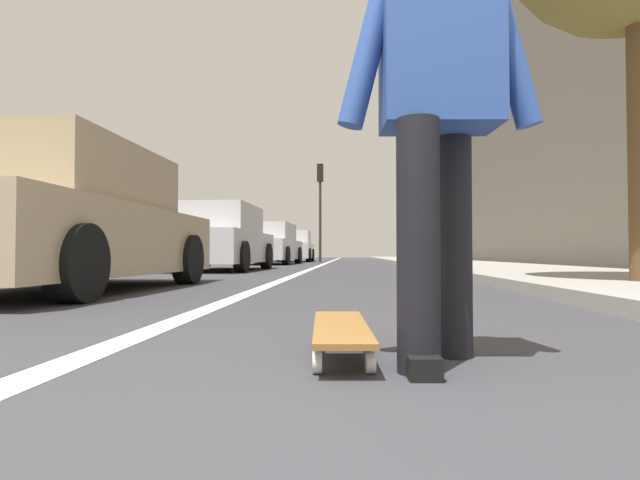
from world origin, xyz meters
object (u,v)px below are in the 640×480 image
traffic_light (320,195)px  parked_car_far (270,245)px  parked_car_end (293,247)px  skateboard (341,330)px  skater_person (438,95)px  parked_car_near (65,223)px  parked_car_mid (220,239)px

traffic_light → parked_car_far: bearing=160.6°
parked_car_far → parked_car_end: size_ratio=1.04×
skateboard → skater_person: skater_person is taller
skater_person → parked_car_end: size_ratio=0.37×
parked_car_near → traffic_light: (17.59, -1.55, 2.36)m
parked_car_mid → traffic_light: 11.63m
parked_car_near → traffic_light: size_ratio=0.91×
parked_car_mid → traffic_light: size_ratio=0.93×
skater_person → parked_car_far: 16.69m
skater_person → parked_car_end: skater_person is taller
skateboard → parked_car_mid: size_ratio=0.20×
skater_person → parked_car_end: bearing=8.0°
skater_person → parked_car_near: size_ratio=0.41×
parked_car_far → parked_car_end: bearing=-1.2°
parked_car_near → parked_car_mid: 6.31m
parked_car_near → parked_car_end: size_ratio=0.90×
parked_car_end → traffic_light: traffic_light is taller
parked_car_mid → parked_car_end: size_ratio=0.93×
skateboard → parked_car_end: bearing=7.1°
parked_car_mid → parked_car_far: (6.86, -0.04, -0.00)m
parked_car_mid → parked_car_far: bearing=-0.3°
skateboard → parked_car_near: 4.26m
skater_person → parked_car_far: size_ratio=0.35×
skater_person → traffic_light: 20.97m
traffic_light → skateboard: bearing=-176.3°
skateboard → skater_person: 0.92m
parked_car_mid → parked_car_end: parked_car_mid is taller
parked_car_near → parked_car_end: 19.09m
parked_car_near → parked_car_far: parked_car_far is taller
skater_person → traffic_light: bearing=4.6°
skateboard → parked_car_near: size_ratio=0.21×
parked_car_near → skater_person: bearing=-134.7°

